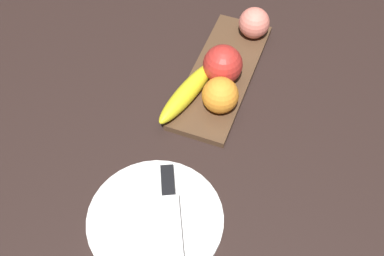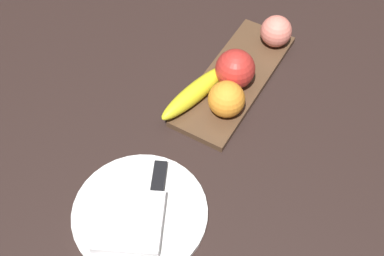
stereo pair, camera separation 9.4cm
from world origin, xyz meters
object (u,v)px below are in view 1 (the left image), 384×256
Objects in this scene: dinner_plate at (155,220)px; apple at (223,64)px; banana at (187,92)px; orange_near_apple at (220,95)px; fruit_tray at (222,75)px; knife at (169,195)px; peach at (254,23)px; folded_napkin at (148,230)px.

apple is at bearing 179.18° from dinner_plate.
banana is 2.59× the size of orange_near_apple.
orange_near_apple is 0.31× the size of dinner_plate.
fruit_tray is 1.47× the size of dinner_plate.
apple is (0.01, 0.01, 0.05)m from fruit_tray.
banana is 0.23m from knife.
dinner_plate is at bearing -32.40° from knife.
banana is 0.24m from peach.
knife is at bearing -2.81° from peach.
knife is (0.46, -0.02, -0.03)m from peach.
folded_napkin reaches higher than fruit_tray.
dinner_plate is at bearing -0.82° from apple.
peach reaches higher than knife.
peach reaches higher than fruit_tray.
banana is at bearing -171.80° from folded_napkin.
fruit_tray is 0.11m from banana.
fruit_tray is 1.84× the size of banana.
apple is 0.31m from knife.
fruit_tray is at bearing -164.50° from orange_near_apple.
peach reaches higher than banana.
peach reaches higher than dinner_plate.
orange_near_apple is 0.23m from peach.
banana reaches higher than knife.
banana reaches higher than dinner_plate.
dinner_plate is (0.36, -0.01, -0.05)m from apple.
banana is at bearing -24.90° from fruit_tray.
peach is (-0.23, 0.07, 0.02)m from banana.
peach is at bearing 151.79° from knife.
peach is at bearing 176.79° from dinner_plate.
fruit_tray is 4.27× the size of apple.
apple is at bearing -165.50° from orange_near_apple.
apple reaches higher than dinner_plate.
folded_napkin is (0.39, -0.01, -0.03)m from apple.
banana is 0.07m from orange_near_apple.
orange_near_apple is (0.08, 0.02, -0.00)m from apple.
fruit_tray is at bearing 180.00° from folded_napkin.
folded_napkin reaches higher than knife.
knife is at bearing -5.02° from orange_near_apple.
apple is at bearing -8.80° from peach.
folded_napkin is (0.30, 0.04, -0.01)m from banana.
orange_near_apple is 1.06× the size of peach.
apple is 1.19× the size of peach.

